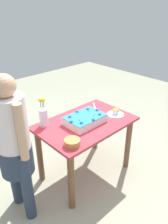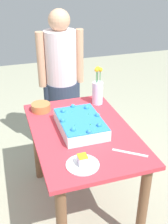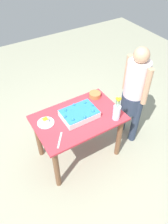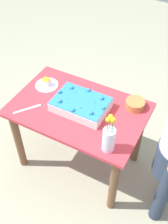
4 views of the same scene
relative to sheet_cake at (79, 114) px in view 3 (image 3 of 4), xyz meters
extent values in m
plane|color=#A4A58B|center=(-0.02, -0.01, -0.80)|extent=(8.00, 8.00, 0.00)
cube|color=#C73541|center=(-0.02, -0.01, -0.06)|extent=(1.10, 0.72, 0.03)
cylinder|color=brown|center=(-0.50, -0.29, -0.44)|extent=(0.07, 0.07, 0.72)
cylinder|color=brown|center=(0.46, -0.29, -0.44)|extent=(0.07, 0.07, 0.72)
cylinder|color=brown|center=(-0.50, 0.28, -0.44)|extent=(0.07, 0.07, 0.72)
cylinder|color=brown|center=(0.46, 0.28, -0.44)|extent=(0.07, 0.07, 0.72)
cube|color=white|center=(0.00, 0.00, -0.01)|extent=(0.44, 0.31, 0.08)
cube|color=#2C82CA|center=(0.00, 0.00, 0.04)|extent=(0.43, 0.30, 0.01)
sphere|color=#2C82CA|center=(0.20, 0.00, 0.05)|extent=(0.04, 0.04, 0.04)
sphere|color=#2C82CA|center=(0.14, 0.09, 0.05)|extent=(0.04, 0.04, 0.04)
sphere|color=#2C82CA|center=(0.00, 0.13, 0.05)|extent=(0.04, 0.04, 0.04)
sphere|color=#2C82CA|center=(-0.14, 0.09, 0.05)|extent=(0.04, 0.04, 0.04)
sphere|color=#2C82CA|center=(-0.20, 0.00, 0.05)|extent=(0.04, 0.04, 0.04)
sphere|color=#2C82CA|center=(-0.14, -0.09, 0.05)|extent=(0.04, 0.04, 0.04)
sphere|color=#2C82CA|center=(0.00, -0.13, 0.05)|extent=(0.04, 0.04, 0.04)
sphere|color=#2C82CA|center=(0.14, -0.09, 0.05)|extent=(0.04, 0.04, 0.04)
cone|color=#2D8438|center=(0.04, -0.08, 0.05)|extent=(0.02, 0.02, 0.02)
cone|color=#2D8438|center=(-0.11, -0.04, 0.05)|extent=(0.02, 0.02, 0.02)
cone|color=#2D8438|center=(-0.08, 0.06, 0.05)|extent=(0.02, 0.02, 0.02)
cone|color=#2D8438|center=(0.11, 0.03, 0.05)|extent=(0.02, 0.02, 0.02)
cylinder|color=white|center=(-0.41, 0.11, -0.04)|extent=(0.21, 0.21, 0.01)
cube|color=white|center=(-0.41, 0.11, -0.01)|extent=(0.06, 0.06, 0.06)
cube|color=yellow|center=(-0.41, 0.11, 0.02)|extent=(0.06, 0.06, 0.01)
cube|color=silver|center=(-0.38, -0.22, -0.04)|extent=(0.16, 0.20, 0.00)
cylinder|color=white|center=(0.37, -0.27, 0.05)|extent=(0.09, 0.09, 0.20)
cylinder|color=#2D8438|center=(0.39, -0.27, 0.21)|extent=(0.01, 0.01, 0.11)
sphere|color=yellow|center=(0.39, -0.27, 0.27)|extent=(0.04, 0.04, 0.04)
cylinder|color=#2D8438|center=(0.36, -0.25, 0.21)|extent=(0.01, 0.01, 0.11)
sphere|color=yellow|center=(0.36, -0.25, 0.27)|extent=(0.04, 0.04, 0.04)
cylinder|color=#2D8438|center=(0.36, -0.28, 0.21)|extent=(0.01, 0.01, 0.11)
sphere|color=gold|center=(0.36, -0.28, 0.27)|extent=(0.04, 0.04, 0.04)
cylinder|color=#BC7842|center=(0.38, 0.23, -0.01)|extent=(0.16, 0.16, 0.06)
cylinder|color=#2B364C|center=(0.83, 0.07, -0.41)|extent=(0.11, 0.11, 0.78)
cylinder|color=#2B364C|center=(0.83, -0.19, -0.41)|extent=(0.11, 0.11, 0.78)
cylinder|color=#2B364C|center=(0.83, -0.06, -0.14)|extent=(0.31, 0.32, 0.28)
cylinder|color=silver|center=(0.83, -0.06, 0.24)|extent=(0.30, 0.30, 0.52)
sphere|color=tan|center=(0.83, -0.06, 0.59)|extent=(0.20, 0.20, 0.20)
cylinder|color=tan|center=(0.83, 0.13, 0.24)|extent=(0.08, 0.08, 0.52)
cylinder|color=tan|center=(0.83, -0.25, 0.24)|extent=(0.08, 0.08, 0.52)
camera|label=1|loc=(1.48, 1.55, 1.20)|focal=35.00mm
camera|label=2|loc=(-1.70, 0.52, 1.04)|focal=45.00mm
camera|label=3|loc=(-0.97, -1.71, 1.87)|focal=35.00mm
camera|label=4|loc=(0.80, -1.43, 1.57)|focal=45.00mm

